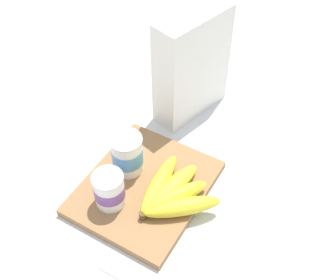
# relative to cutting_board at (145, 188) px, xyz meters

# --- Properties ---
(ground_plane) EXTENTS (2.40, 2.40, 0.00)m
(ground_plane) POSITION_rel_cutting_board_xyz_m (0.00, 0.00, -0.01)
(ground_plane) COLOR silver
(cutting_board) EXTENTS (0.29, 0.25, 0.02)m
(cutting_board) POSITION_rel_cutting_board_xyz_m (0.00, 0.00, 0.00)
(cutting_board) COLOR olive
(cutting_board) RESTS_ON ground_plane
(cereal_box) EXTENTS (0.21, 0.12, 0.27)m
(cereal_box) POSITION_rel_cutting_board_xyz_m (0.28, 0.04, 0.13)
(cereal_box) COLOR white
(cereal_box) RESTS_ON ground_plane
(yogurt_cup_front) EXTENTS (0.06, 0.06, 0.08)m
(yogurt_cup_front) POSITION_rel_cutting_board_xyz_m (-0.07, 0.04, 0.05)
(yogurt_cup_front) COLOR white
(yogurt_cup_front) RESTS_ON cutting_board
(yogurt_cup_back) EXTENTS (0.07, 0.07, 0.09)m
(yogurt_cup_back) POSITION_rel_cutting_board_xyz_m (0.02, 0.06, 0.06)
(yogurt_cup_back) COLOR white
(yogurt_cup_back) RESTS_ON cutting_board
(banana_bunch) EXTENTS (0.18, 0.17, 0.04)m
(banana_bunch) POSITION_rel_cutting_board_xyz_m (-0.00, -0.07, 0.03)
(banana_bunch) COLOR yellow
(banana_bunch) RESTS_ON cutting_board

